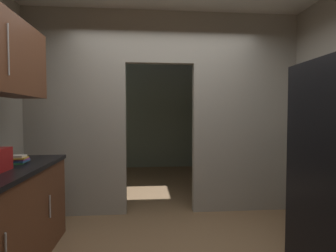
# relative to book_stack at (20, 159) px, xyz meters

# --- Properties ---
(kitchen_partition) EXTENTS (3.73, 0.12, 2.77)m
(kitchen_partition) POSITION_rel_book_stack_xyz_m (1.47, 1.08, 0.52)
(kitchen_partition) COLOR #9E998C
(kitchen_partition) RESTS_ON ground
(adjoining_room_shell) EXTENTS (3.73, 3.31, 2.77)m
(adjoining_room_shell) POSITION_rel_book_stack_xyz_m (1.46, 3.30, 0.44)
(adjoining_room_shell) COLOR gray
(adjoining_room_shell) RESTS_ON ground
(book_stack) EXTENTS (0.14, 0.15, 0.08)m
(book_stack) POSITION_rel_book_stack_xyz_m (0.00, 0.00, 0.00)
(book_stack) COLOR #388C47
(book_stack) RESTS_ON lower_cabinet_run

